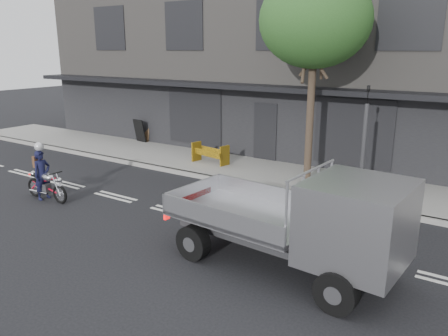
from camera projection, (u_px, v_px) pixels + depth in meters
ground at (175, 212)px, 12.36m from camera, size 80.00×80.00×0.00m
sidewalk at (256, 172)px, 16.13m from camera, size 32.00×3.20×0.15m
kerb at (233, 182)px, 14.84m from camera, size 32.00×0.20×0.15m
building_main at (327, 59)px, 20.41m from camera, size 26.00×10.00×8.00m
street_tree at (315, 21)px, 13.19m from camera, size 3.40×3.40×6.74m
traffic_light_pole at (363, 151)px, 12.40m from camera, size 0.12×0.12×3.50m
motorcycle at (46, 185)px, 13.25m from camera, size 1.81×0.53×0.93m
rider at (42, 175)px, 13.26m from camera, size 0.37×0.56×1.52m
flatbed_ute at (333, 222)px, 8.28m from camera, size 5.03×2.36×2.27m
construction_barrier at (207, 154)px, 16.77m from camera, size 1.53×0.86×0.80m
sandwich_board at (140, 131)px, 20.77m from camera, size 0.75×0.56×1.09m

